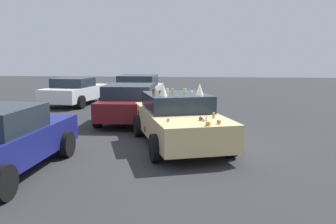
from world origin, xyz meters
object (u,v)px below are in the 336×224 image
Objects in this scene: parked_sedan_far_right at (131,102)px; parked_sedan_behind_right at (75,91)px; parked_sedan_row_back_far at (139,90)px; art_car_decorated at (179,120)px.

parked_sedan_behind_right is at bearing 39.41° from parked_sedan_far_right.
parked_sedan_behind_right is at bearing 89.65° from parked_sedan_row_back_far.
parked_sedan_row_back_far is 1.01× the size of parked_sedan_behind_right.
parked_sedan_far_right is (-4.06, -3.54, 0.04)m from parked_sedan_behind_right.
parked_sedan_row_back_far reaches higher than parked_sedan_far_right.
parked_sedan_far_right is at bearing -131.15° from parked_sedan_behind_right.
parked_sedan_row_back_far is at bearing 179.26° from art_car_decorated.
parked_sedan_far_right is (-3.99, -0.39, -0.04)m from parked_sedan_row_back_far.
parked_sedan_behind_right is 0.93× the size of parked_sedan_far_right.
parked_sedan_far_right is (3.42, 1.96, -0.00)m from art_car_decorated.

